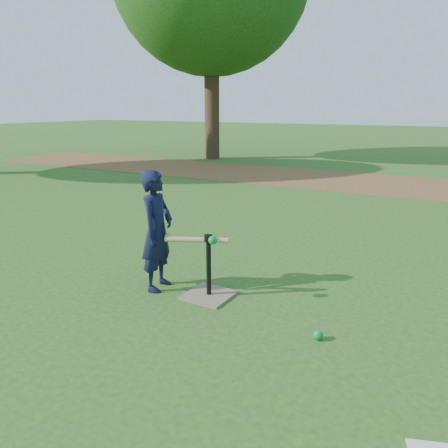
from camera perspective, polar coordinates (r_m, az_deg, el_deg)
The scene contains 6 objects.
ground at distance 3.98m, azimuth -0.10°, elevation -11.29°, with size 80.00×80.00×0.00m, color #285116.
dirt_strip at distance 10.90m, azimuth 19.53°, elevation 5.00°, with size 24.00×3.00×0.01m, color brown.
child at distance 4.31m, azimuth -8.74°, elevation -0.89°, with size 0.43×0.28×1.19m, color black.
wiffle_ball_ground at distance 3.60m, azimuth 12.19°, elevation -13.98°, with size 0.08×0.08×0.08m, color #0C8933.
batting_tee at distance 4.23m, azimuth -1.99°, elevation -8.02°, with size 0.44×0.44×0.61m.
swing_action at distance 4.09m, azimuth -3.61°, elevation -2.03°, with size 0.62×0.29×0.12m.
Camera 1 is at (1.73, -3.11, 1.78)m, focal length 35.00 mm.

